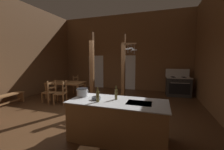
# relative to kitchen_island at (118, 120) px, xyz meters

# --- Properties ---
(ground_plane) EXTENTS (8.56, 9.50, 0.10)m
(ground_plane) POSITION_rel_kitchen_island_xyz_m (-1.38, 1.17, -0.50)
(ground_plane) COLOR #4C301C
(wall_back) EXTENTS (8.56, 0.14, 4.46)m
(wall_back) POSITION_rel_kitchen_island_xyz_m (-1.38, 5.59, 1.78)
(wall_back) COLOR brown
(wall_back) RESTS_ON ground_plane
(wall_left) EXTENTS (0.14, 9.50, 4.46)m
(wall_left) POSITION_rel_kitchen_island_xyz_m (-5.33, 1.17, 1.78)
(wall_left) COLOR brown
(wall_left) RESTS_ON ground_plane
(glazed_door_back_left) EXTENTS (1.00, 0.01, 2.05)m
(glazed_door_back_left) POSITION_rel_kitchen_island_xyz_m (-3.12, 5.52, 0.58)
(glazed_door_back_left) COLOR white
(glazed_door_back_left) RESTS_ON ground_plane
(glazed_panel_back_right) EXTENTS (0.84, 0.01, 2.05)m
(glazed_panel_back_right) POSITION_rel_kitchen_island_xyz_m (-0.99, 5.52, 0.58)
(glazed_panel_back_right) COLOR white
(glazed_panel_back_right) RESTS_ON ground_plane
(kitchen_island) EXTENTS (2.17, 0.98, 0.89)m
(kitchen_island) POSITION_rel_kitchen_island_xyz_m (0.00, 0.00, 0.00)
(kitchen_island) COLOR olive
(kitchen_island) RESTS_ON ground_plane
(stove_range) EXTENTS (1.20, 0.90, 1.32)m
(stove_range) POSITION_rel_kitchen_island_xyz_m (1.71, 4.79, 0.04)
(stove_range) COLOR #2D2D2D
(stove_range) RESTS_ON ground_plane
(support_post_with_pot_rack) EXTENTS (0.60, 0.20, 2.81)m
(support_post_with_pot_rack) POSITION_rel_kitchen_island_xyz_m (-0.53, 2.61, 1.06)
(support_post_with_pot_rack) COLOR brown
(support_post_with_pot_rack) RESTS_ON ground_plane
(support_post_center) EXTENTS (0.14, 0.14, 2.81)m
(support_post_center) POSITION_rel_kitchen_island_xyz_m (-1.58, 1.89, 0.96)
(support_post_center) COLOR brown
(support_post_center) RESTS_ON ground_plane
(dining_table) EXTENTS (1.79, 1.09, 0.74)m
(dining_table) POSITION_rel_kitchen_island_xyz_m (-3.37, 2.69, 0.21)
(dining_table) COLOR olive
(dining_table) RESTS_ON ground_plane
(ladderback_chair_near_window) EXTENTS (0.47, 0.47, 0.95)m
(ladderback_chair_near_window) POSITION_rel_kitchen_island_xyz_m (-3.36, 3.69, 0.01)
(ladderback_chair_near_window) COLOR #9E7044
(ladderback_chair_near_window) RESTS_ON ground_plane
(ladderback_chair_by_post) EXTENTS (0.51, 0.51, 0.95)m
(ladderback_chair_by_post) POSITION_rel_kitchen_island_xyz_m (-3.50, 1.77, 0.01)
(ladderback_chair_by_post) COLOR #9E7044
(ladderback_chair_by_post) RESTS_ON ground_plane
(ladderback_chair_at_table_end) EXTENTS (0.55, 0.55, 0.95)m
(ladderback_chair_at_table_end) POSITION_rel_kitchen_island_xyz_m (-2.93, 1.80, 0.01)
(ladderback_chair_at_table_end) COLOR #9E7044
(ladderback_chair_at_table_end) RESTS_ON ground_plane
(bench_along_left_wall) EXTENTS (0.45, 1.29, 0.44)m
(bench_along_left_wall) POSITION_rel_kitchen_island_xyz_m (-4.78, 0.91, -0.14)
(bench_along_left_wall) COLOR olive
(bench_along_left_wall) RESTS_ON ground_plane
(stockpot_on_counter) EXTENTS (0.35, 0.28, 0.21)m
(stockpot_on_counter) POSITION_rel_kitchen_island_xyz_m (-0.94, 0.09, 0.55)
(stockpot_on_counter) COLOR silver
(stockpot_on_counter) RESTS_ON kitchen_island
(mixing_bowl_on_counter) EXTENTS (0.20, 0.20, 0.07)m
(mixing_bowl_on_counter) POSITION_rel_kitchen_island_xyz_m (-0.49, -0.07, 0.48)
(mixing_bowl_on_counter) COLOR slate
(mixing_bowl_on_counter) RESTS_ON kitchen_island
(bottle_tall_on_counter) EXTENTS (0.07, 0.07, 0.32)m
(bottle_tall_on_counter) POSITION_rel_kitchen_island_xyz_m (-0.39, -0.21, 0.57)
(bottle_tall_on_counter) COLOR brown
(bottle_tall_on_counter) RESTS_ON kitchen_island
(bottle_short_on_counter) EXTENTS (0.06, 0.06, 0.31)m
(bottle_short_on_counter) POSITION_rel_kitchen_island_xyz_m (-0.07, 0.11, 0.57)
(bottle_short_on_counter) COLOR brown
(bottle_short_on_counter) RESTS_ON kitchen_island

